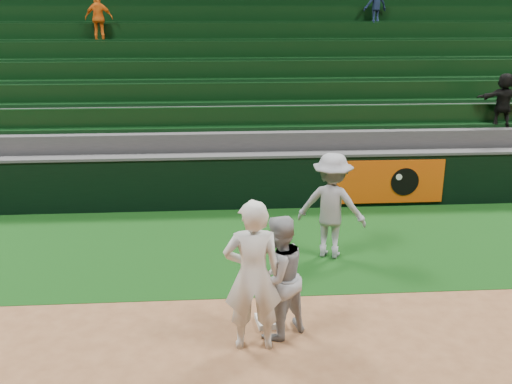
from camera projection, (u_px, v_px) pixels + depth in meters
ground at (279, 328)px, 8.13m from camera, size 70.00×70.00×0.00m
foul_grass at (262, 245)px, 10.98m from camera, size 36.00×4.20×0.01m
first_base at (270, 321)px, 8.23m from camera, size 0.42×0.42×0.08m
first_baseman at (253, 276)px, 7.37m from camera, size 0.76×0.51×2.09m
baserunner at (278, 277)px, 7.71m from camera, size 1.08×1.03×1.75m
base_coach at (332, 206)px, 10.20m from camera, size 1.42×1.13×1.93m
field_wall at (256, 181)px, 12.87m from camera, size 36.00×0.45×1.25m
stadium_seating at (246, 106)px, 16.12m from camera, size 36.00×5.95×5.04m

